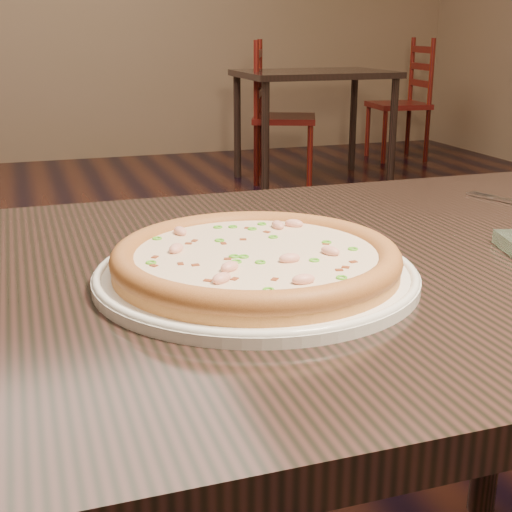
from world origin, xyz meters
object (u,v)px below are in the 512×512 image
object	(u,v)px
pizza	(256,258)
chair_c	(276,117)
bg_table_right	(314,85)
plate	(256,274)
hero_table	(332,331)
chair_d	(405,104)

from	to	relation	value
pizza	chair_c	xyz separation A→B (m)	(1.46, 3.91, -0.34)
bg_table_right	chair_c	distance (m)	0.33
plate	pizza	distance (m)	0.02
hero_table	chair_d	world-z (taller)	chair_d
chair_c	chair_d	distance (m)	1.39
pizza	chair_c	bearing A→B (deg)	69.54
bg_table_right	plate	bearing A→B (deg)	-113.94
chair_d	chair_c	bearing A→B (deg)	-158.38
plate	chair_c	distance (m)	4.19
plate	pizza	size ratio (longest dim) A/B	1.12
hero_table	bg_table_right	distance (m)	4.07
hero_table	chair_c	bearing A→B (deg)	70.87
bg_table_right	chair_d	xyz separation A→B (m)	(1.06, 0.61, -0.22)
plate	pizza	world-z (taller)	pizza
hero_table	chair_d	size ratio (longest dim) A/B	1.26
hero_table	pizza	world-z (taller)	pizza
pizza	hero_table	bearing A→B (deg)	22.62
hero_table	bg_table_right	bearing A→B (deg)	67.32
bg_table_right	hero_table	bearing A→B (deg)	-112.68
plate	hero_table	bearing A→B (deg)	22.62
pizza	chair_d	world-z (taller)	chair_d
hero_table	pizza	bearing A→B (deg)	-157.38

